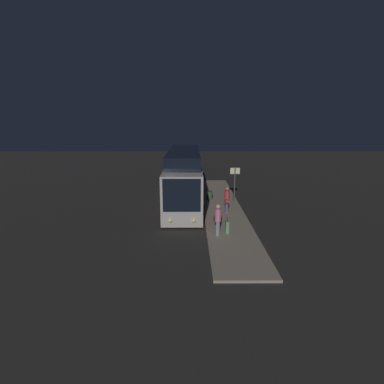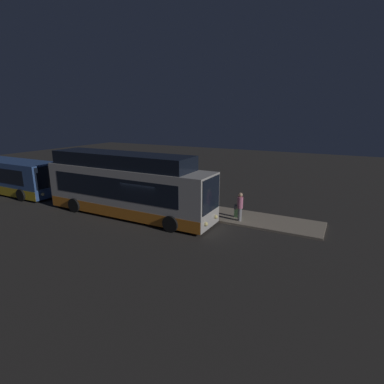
{
  "view_description": "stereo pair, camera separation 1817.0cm",
  "coord_description": "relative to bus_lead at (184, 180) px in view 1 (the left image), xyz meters",
  "views": [
    {
      "loc": [
        20.71,
        0.7,
        6.38
      ],
      "look_at": [
        2.65,
        0.79,
        1.96
      ],
      "focal_mm": 28.0,
      "sensor_mm": 36.0,
      "label": 1
    },
    {
      "loc": [
        10.72,
        -14.48,
        6.45
      ],
      "look_at": [
        2.65,
        0.79,
        1.96
      ],
      "focal_mm": 28.0,
      "sensor_mm": 36.0,
      "label": 2
    }
  ],
  "objects": [
    {
      "name": "passenger_boarding",
      "position": [
        7.03,
        2.0,
        -0.74
      ],
      "size": [
        0.57,
        0.42,
        1.78
      ],
      "rotation": [
        0.0,
        0.0,
        1.81
      ],
      "color": "gray",
      "rests_on": "platform"
    },
    {
      "name": "bus_second",
      "position": [
        -12.85,
        -0.0,
        -0.47
      ],
      "size": [
        10.55,
        2.83,
        2.77
      ],
      "color": "#33518C",
      "rests_on": "ground"
    },
    {
      "name": "sign_post",
      "position": [
        0.49,
        3.84,
        0.02
      ],
      "size": [
        0.1,
        0.72,
        2.76
      ],
      "color": "#4C4C51",
      "rests_on": "platform"
    },
    {
      "name": "platform",
      "position": [
        1.84,
        2.8,
        -1.78
      ],
      "size": [
        20.0,
        2.78,
        0.12
      ],
      "color": "gray",
      "rests_on": "ground"
    },
    {
      "name": "bus_lead",
      "position": [
        0.0,
        0.0,
        0.0
      ],
      "size": [
        11.93,
        2.78,
        4.07
      ],
      "color": "#B2ADA8",
      "rests_on": "ground"
    },
    {
      "name": "passenger_waiting",
      "position": [
        2.93,
        2.99,
        -0.73
      ],
      "size": [
        0.53,
        0.36,
        1.8
      ],
      "rotation": [
        0.0,
        0.0,
        -1.54
      ],
      "color": "#4C476B",
      "rests_on": "platform"
    },
    {
      "name": "ground",
      "position": [
        1.84,
        -0.19,
        -1.84
      ],
      "size": [
        80.0,
        80.0,
        0.0
      ],
      "primitive_type": "plane",
      "color": "#2B2826"
    },
    {
      "name": "trash_bin",
      "position": [
        -0.55,
        2.03,
        -1.39
      ],
      "size": [
        0.44,
        0.44,
        0.65
      ],
      "color": "#2D4C33",
      "rests_on": "platform"
    },
    {
      "name": "suitcase",
      "position": [
        6.69,
        2.56,
        -1.37
      ],
      "size": [
        0.36,
        0.18,
        0.93
      ],
      "color": "#598C59",
      "rests_on": "platform"
    }
  ]
}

